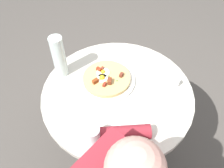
{
  "coord_description": "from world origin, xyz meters",
  "views": [
    {
      "loc": [
        0.52,
        -0.64,
        1.75
      ],
      "look_at": [
        -0.05,
        0.01,
        0.74
      ],
      "focal_mm": 39.04,
      "sensor_mm": 36.0,
      "label": 1
    }
  ],
  "objects_px": {
    "pizza_plate": "(107,80)",
    "water_glass": "(93,136)",
    "breakfast_pizza": "(106,78)",
    "bread_plate": "(127,127)",
    "knife": "(173,100)",
    "fork": "(172,105)",
    "salt_shaker": "(177,83)",
    "dining_table": "(117,110)",
    "water_bottle": "(59,57)"
  },
  "relations": [
    {
      "from": "fork",
      "to": "salt_shaker",
      "type": "bearing_deg",
      "value": 93.12
    },
    {
      "from": "bread_plate",
      "to": "knife",
      "type": "relative_size",
      "value": 1.01
    },
    {
      "from": "water_glass",
      "to": "water_bottle",
      "type": "distance_m",
      "value": 0.48
    },
    {
      "from": "dining_table",
      "to": "fork",
      "type": "relative_size",
      "value": 4.58
    },
    {
      "from": "water_bottle",
      "to": "salt_shaker",
      "type": "bearing_deg",
      "value": 32.75
    },
    {
      "from": "water_bottle",
      "to": "dining_table",
      "type": "bearing_deg",
      "value": 17.12
    },
    {
      "from": "bread_plate",
      "to": "salt_shaker",
      "type": "relative_size",
      "value": 3.77
    },
    {
      "from": "breakfast_pizza",
      "to": "water_bottle",
      "type": "height_order",
      "value": "water_bottle"
    },
    {
      "from": "breakfast_pizza",
      "to": "bread_plate",
      "type": "bearing_deg",
      "value": -29.6
    },
    {
      "from": "knife",
      "to": "pizza_plate",
      "type": "bearing_deg",
      "value": -179.65
    },
    {
      "from": "breakfast_pizza",
      "to": "bread_plate",
      "type": "relative_size",
      "value": 1.46
    },
    {
      "from": "water_glass",
      "to": "pizza_plate",
      "type": "bearing_deg",
      "value": 122.55
    },
    {
      "from": "breakfast_pizza",
      "to": "bread_plate",
      "type": "height_order",
      "value": "breakfast_pizza"
    },
    {
      "from": "water_glass",
      "to": "knife",
      "type": "bearing_deg",
      "value": 70.89
    },
    {
      "from": "knife",
      "to": "salt_shaker",
      "type": "distance_m",
      "value": 0.11
    },
    {
      "from": "breakfast_pizza",
      "to": "bread_plate",
      "type": "distance_m",
      "value": 0.32
    },
    {
      "from": "knife",
      "to": "bread_plate",
      "type": "bearing_deg",
      "value": -125.7
    },
    {
      "from": "dining_table",
      "to": "water_glass",
      "type": "distance_m",
      "value": 0.39
    },
    {
      "from": "breakfast_pizza",
      "to": "water_bottle",
      "type": "xyz_separation_m",
      "value": [
        -0.23,
        -0.12,
        0.1
      ]
    },
    {
      "from": "water_bottle",
      "to": "pizza_plate",
      "type": "bearing_deg",
      "value": 27.53
    },
    {
      "from": "pizza_plate",
      "to": "breakfast_pizza",
      "type": "relative_size",
      "value": 1.2
    },
    {
      "from": "pizza_plate",
      "to": "water_glass",
      "type": "xyz_separation_m",
      "value": [
        0.2,
        -0.32,
        0.05
      ]
    },
    {
      "from": "pizza_plate",
      "to": "water_glass",
      "type": "relative_size",
      "value": 3.0
    },
    {
      "from": "dining_table",
      "to": "bread_plate",
      "type": "height_order",
      "value": "bread_plate"
    },
    {
      "from": "bread_plate",
      "to": "water_glass",
      "type": "relative_size",
      "value": 1.71
    },
    {
      "from": "dining_table",
      "to": "breakfast_pizza",
      "type": "bearing_deg",
      "value": 169.05
    },
    {
      "from": "breakfast_pizza",
      "to": "salt_shaker",
      "type": "distance_m",
      "value": 0.39
    },
    {
      "from": "dining_table",
      "to": "fork",
      "type": "bearing_deg",
      "value": 22.86
    },
    {
      "from": "pizza_plate",
      "to": "breakfast_pizza",
      "type": "bearing_deg",
      "value": -136.6
    },
    {
      "from": "fork",
      "to": "salt_shaker",
      "type": "xyz_separation_m",
      "value": [
        -0.06,
        0.14,
        0.02
      ]
    },
    {
      "from": "pizza_plate",
      "to": "water_glass",
      "type": "height_order",
      "value": "water_glass"
    },
    {
      "from": "fork",
      "to": "water_glass",
      "type": "distance_m",
      "value": 0.45
    },
    {
      "from": "dining_table",
      "to": "salt_shaker",
      "type": "height_order",
      "value": "salt_shaker"
    },
    {
      "from": "water_bottle",
      "to": "salt_shaker",
      "type": "relative_size",
      "value": 5.3
    },
    {
      "from": "dining_table",
      "to": "bread_plate",
      "type": "xyz_separation_m",
      "value": [
        0.18,
        -0.14,
        0.17
      ]
    },
    {
      "from": "fork",
      "to": "bread_plate",
      "type": "bearing_deg",
      "value": -130.18
    },
    {
      "from": "water_glass",
      "to": "salt_shaker",
      "type": "relative_size",
      "value": 2.2
    },
    {
      "from": "dining_table",
      "to": "salt_shaker",
      "type": "relative_size",
      "value": 17.08
    },
    {
      "from": "breakfast_pizza",
      "to": "salt_shaker",
      "type": "relative_size",
      "value": 5.5
    },
    {
      "from": "water_glass",
      "to": "breakfast_pizza",
      "type": "bearing_deg",
      "value": 122.78
    },
    {
      "from": "water_bottle",
      "to": "water_glass",
      "type": "bearing_deg",
      "value": -24.01
    },
    {
      "from": "knife",
      "to": "water_glass",
      "type": "distance_m",
      "value": 0.47
    },
    {
      "from": "bread_plate",
      "to": "water_bottle",
      "type": "relative_size",
      "value": 0.71
    },
    {
      "from": "salt_shaker",
      "to": "water_bottle",
      "type": "bearing_deg",
      "value": -147.25
    },
    {
      "from": "water_bottle",
      "to": "salt_shaker",
      "type": "distance_m",
      "value": 0.66
    },
    {
      "from": "pizza_plate",
      "to": "breakfast_pizza",
      "type": "height_order",
      "value": "breakfast_pizza"
    },
    {
      "from": "knife",
      "to": "water_glass",
      "type": "relative_size",
      "value": 1.69
    },
    {
      "from": "dining_table",
      "to": "water_bottle",
      "type": "distance_m",
      "value": 0.46
    },
    {
      "from": "fork",
      "to": "water_glass",
      "type": "height_order",
      "value": "water_glass"
    },
    {
      "from": "bread_plate",
      "to": "salt_shaker",
      "type": "bearing_deg",
      "value": 84.22
    }
  ]
}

